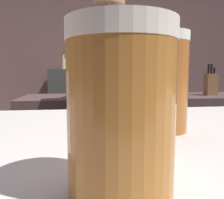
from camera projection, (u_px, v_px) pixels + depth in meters
The scene contains 13 objects.
wall_back at pixel (94, 57), 3.52m from camera, with size 5.20×0.10×2.70m, color brown.
prep_counter at pixel (140, 144), 2.20m from camera, with size 2.10×0.60×0.91m, color #493536.
back_shelf at pixel (78, 111), 3.30m from camera, with size 0.75×0.36×1.16m, color #3E3F3D.
bartender at pixel (109, 91), 1.65m from camera, with size 0.49×0.55×1.70m.
knife_block at pixel (211, 84), 2.17m from camera, with size 0.10×0.08×0.29m.
mixing_bowl at pixel (107, 93), 2.15m from camera, with size 0.19×0.19×0.05m, color slate.
chefs_knife at pixel (135, 96), 2.10m from camera, with size 0.24×0.03×0.01m, color silver.
pint_glass_near at pixel (164, 82), 0.37m from camera, with size 0.07×0.07×0.15m.
pint_glass_far at pixel (121, 109), 0.18m from camera, with size 0.08×0.08×0.13m.
bottle_soy at pixel (77, 63), 3.15m from camera, with size 0.07×0.07×0.22m.
bottle_olive_oil at pixel (97, 63), 3.20m from camera, with size 0.07×0.07×0.21m.
bottle_vinegar at pixel (63, 63), 3.23m from camera, with size 0.06×0.06×0.21m.
bottle_hot_sauce at pixel (84, 63), 3.31m from camera, with size 0.05×0.05×0.22m.
Camera 1 is at (-0.17, -1.38, 1.12)m, focal length 37.88 mm.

